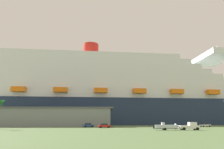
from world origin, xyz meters
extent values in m
plane|color=#567042|center=(0.00, 30.00, 0.00)|extent=(600.00, 600.00, 0.00)
cube|color=#1E2D4C|center=(20.57, 65.07, 8.24)|extent=(205.40, 33.88, 16.49)
cube|color=white|center=(20.57, 65.07, 18.18)|extent=(180.78, 31.04, 3.39)
cube|color=white|center=(16.48, 65.14, 21.57)|extent=(172.16, 30.31, 3.39)
cube|color=white|center=(12.38, 65.21, 24.96)|extent=(165.88, 29.76, 3.39)
cube|color=white|center=(8.28, 65.27, 28.34)|extent=(154.74, 28.81, 3.39)
cube|color=white|center=(4.18, 65.34, 31.73)|extent=(149.73, 28.41, 3.39)
cube|color=white|center=(0.08, 65.41, 35.11)|extent=(143.71, 27.76, 3.39)
cube|color=white|center=(-4.01, 65.48, 38.50)|extent=(138.31, 27.26, 3.39)
cube|color=white|center=(-8.11, 65.55, 41.89)|extent=(132.45, 26.50, 3.39)
cube|color=white|center=(-12.21, 65.61, 45.27)|extent=(125.34, 25.77, 3.39)
cube|color=white|center=(82.04, 64.05, 48.97)|extent=(21.05, 33.87, 4.00)
cylinder|color=red|center=(-10.16, 65.58, 51.54)|extent=(11.16, 11.16, 9.14)
cylinder|color=silver|center=(86.14, 63.98, 52.97)|extent=(0.80, 0.80, 12.00)
cube|color=orange|center=(-51.40, 50.41, 20.55)|extent=(8.05, 3.33, 2.80)
cube|color=orange|center=(-27.50, 50.01, 20.55)|extent=(8.05, 3.33, 2.80)
cube|color=orange|center=(-3.59, 49.62, 20.55)|extent=(8.05, 3.33, 2.80)
cube|color=orange|center=(20.31, 49.22, 20.55)|extent=(8.05, 3.33, 2.80)
cube|color=orange|center=(44.22, 48.82, 20.55)|extent=(8.05, 3.33, 2.80)
cube|color=orange|center=(68.12, 48.43, 20.55)|extent=(8.05, 3.33, 2.80)
cube|color=slate|center=(-29.20, 27.38, 3.89)|extent=(59.39, 24.48, 7.77)
cube|color=#4C4C51|center=(-29.20, 27.38, 8.07)|extent=(61.76, 25.45, 0.60)
cube|color=white|center=(18.06, -13.43, 0.85)|extent=(5.78, 2.57, 0.90)
cube|color=white|center=(19.07, -13.54, 1.75)|extent=(2.20, 2.04, 0.90)
cube|color=#26333F|center=(19.74, -13.60, 1.66)|extent=(0.27, 1.68, 0.63)
cylinder|color=black|center=(20.12, -12.64, 0.40)|extent=(0.82, 0.36, 0.80)
cylinder|color=black|center=(19.91, -14.63, 0.40)|extent=(0.82, 0.36, 0.80)
cylinder|color=black|center=(16.39, -12.25, 0.40)|extent=(0.82, 0.36, 0.80)
cylinder|color=black|center=(16.18, -14.24, 0.40)|extent=(0.82, 0.36, 0.80)
cube|color=#595960|center=(11.37, -12.74, 0.47)|extent=(6.92, 2.42, 0.16)
cube|color=#595960|center=(15.35, -13.15, 0.47)|extent=(2.22, 0.35, 0.10)
cylinder|color=black|center=(11.16, -11.75, 0.32)|extent=(0.66, 0.28, 0.64)
cylinder|color=black|center=(10.96, -13.66, 0.32)|extent=(0.66, 0.28, 0.64)
cube|color=silver|center=(11.37, -12.74, 1.00)|extent=(6.33, 2.55, 0.90)
cone|color=silver|center=(14.83, -13.10, 1.00)|extent=(1.37, 1.85, 1.73)
cube|color=silver|center=(10.75, -12.67, 1.80)|extent=(0.90, 1.08, 0.70)
cube|color=black|center=(8.10, -12.40, 1.00)|extent=(0.41, 0.53, 1.10)
cone|color=#1E6628|center=(-37.92, -2.25, 7.84)|extent=(1.26, 3.01, 2.46)
cone|color=#1E6628|center=(-38.12, -1.82, 7.84)|extent=(2.99, 2.09, 2.27)
cone|color=#1E6628|center=(-38.06, -2.48, 7.84)|extent=(2.62, 2.32, 2.62)
sphere|color=#1E6628|center=(-38.31, -2.17, 7.74)|extent=(1.10, 1.10, 1.10)
cube|color=yellow|center=(-20.13, 19.23, 0.68)|extent=(4.73, 2.24, 0.70)
cube|color=#1E232D|center=(-19.90, 19.25, 1.31)|extent=(2.70, 1.88, 0.55)
cylinder|color=black|center=(-21.55, 18.18, 0.33)|extent=(0.68, 0.28, 0.66)
cylinder|color=black|center=(-21.71, 20.00, 0.33)|extent=(0.68, 0.28, 0.66)
cylinder|color=black|center=(-18.54, 18.45, 0.33)|extent=(0.68, 0.28, 0.66)
cylinder|color=black|center=(-18.70, 20.28, 0.33)|extent=(0.68, 0.28, 0.66)
cube|color=silver|center=(40.48, 15.42, 0.68)|extent=(4.38, 1.96, 0.70)
cube|color=#1E232D|center=(40.26, 15.41, 1.31)|extent=(2.47, 1.73, 0.55)
cylinder|color=black|center=(41.90, 16.38, 0.33)|extent=(0.66, 0.23, 0.66)
cylinder|color=black|center=(41.93, 14.51, 0.33)|extent=(0.66, 0.23, 0.66)
cylinder|color=black|center=(39.03, 16.33, 0.33)|extent=(0.66, 0.23, 0.66)
cylinder|color=black|center=(39.07, 14.45, 0.33)|extent=(0.66, 0.23, 0.66)
cube|color=red|center=(-4.33, 8.25, 0.68)|extent=(4.92, 2.55, 0.70)
cube|color=#1E232D|center=(-4.56, 8.22, 1.31)|extent=(2.86, 2.02, 0.55)
cylinder|color=black|center=(-2.96, 9.39, 0.33)|extent=(0.69, 0.33, 0.66)
cylinder|color=black|center=(-2.66, 7.64, 0.33)|extent=(0.69, 0.33, 0.66)
cylinder|color=black|center=(-6.01, 8.87, 0.33)|extent=(0.69, 0.33, 0.66)
cylinder|color=black|center=(-5.70, 7.12, 0.33)|extent=(0.69, 0.33, 0.66)
cube|color=#264C99|center=(-10.35, 16.22, 0.68)|extent=(4.50, 2.55, 0.70)
cube|color=#1E232D|center=(-10.56, 16.18, 1.31)|extent=(2.63, 2.03, 0.55)
cylinder|color=black|center=(-9.14, 17.36, 0.33)|extent=(0.69, 0.34, 0.66)
cylinder|color=black|center=(-8.82, 15.58, 0.33)|extent=(0.69, 0.34, 0.66)
cylinder|color=black|center=(-11.89, 16.85, 0.33)|extent=(0.69, 0.34, 0.66)
cylinder|color=black|center=(-11.57, 15.07, 0.33)|extent=(0.69, 0.34, 0.66)
camera|label=1|loc=(-10.20, -68.27, 2.50)|focal=31.58mm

